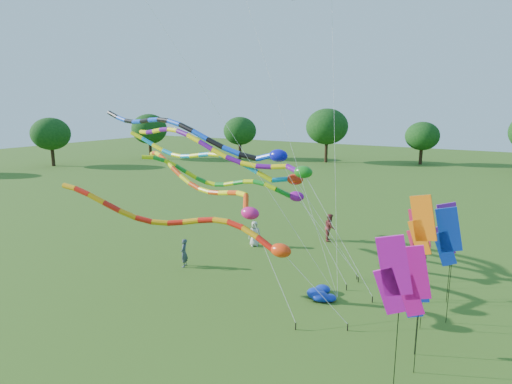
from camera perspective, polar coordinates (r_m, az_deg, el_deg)
The scene contains 19 objects.
ground at distance 18.22m, azimuth -1.56°, elevation -17.65°, with size 160.00×160.00×0.00m, color #2A5617.
tree_ring at distance 19.74m, azimuth 28.11°, elevation 0.57°, with size 120.92×118.06×9.66m.
tube_kite_red at distance 19.13m, azimuth -8.01°, elevation -4.40°, with size 13.22×2.79×5.74m.
tube_kite_orange at distance 22.18m, azimuth -6.65°, elevation 0.86°, with size 12.80×5.61×6.66m.
tube_kite_purple at distance 23.28m, azimuth -3.68°, elevation 5.33°, with size 15.83×2.03×8.18m.
tube_kite_blue at distance 25.20m, azimuth -7.82°, elevation 7.44°, with size 18.11×2.22×9.02m.
tube_kite_cyan at distance 24.25m, azimuth -4.20°, elevation 3.98°, with size 14.79×1.15×7.69m.
tube_kite_green at distance 23.17m, azimuth -2.31°, elevation 1.22°, with size 11.82×2.87×6.57m.
banner_pole_orange at distance 17.86m, azimuth 21.26°, elevation -4.22°, with size 1.16×0.22×5.55m.
banner_pole_violet at distance 20.78m, azimuth 24.16°, elevation -4.58°, with size 1.11×0.51×4.74m.
banner_pole_blue_a at distance 16.42m, azimuth 20.14°, elevation -11.58°, with size 1.16×0.13×3.90m.
banner_pole_magenta_b at distance 15.08m, azimuth 20.21°, elevation -11.12°, with size 1.15×0.33×4.53m.
banner_pole_blue_b at distance 18.82m, azimuth 24.16°, elevation -5.49°, with size 1.15×0.32×4.97m.
banner_pole_red at distance 21.00m, azimuth 20.85°, elevation -5.28°, with size 1.16×0.27×4.34m.
banner_pole_magenta_a at distance 13.33m, azimuth 17.74°, elevation -10.57°, with size 1.14×0.37×5.27m.
blue_nylon_heap at distance 20.71m, azimuth 8.70°, elevation -13.33°, with size 1.68×1.31×0.48m.
person_a at distance 27.35m, azimuth -0.20°, elevation -5.59°, with size 0.79×0.52×1.62m, color beige.
person_b at distance 24.32m, azimuth -9.58°, elevation -8.01°, with size 0.58×0.38×1.60m, color #394450.
person_c at distance 28.83m, azimuth 9.84°, elevation -4.65°, with size 0.88×0.69×1.82m, color maroon.
Camera 1 is at (8.49, -13.43, 8.92)m, focal length 30.00 mm.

